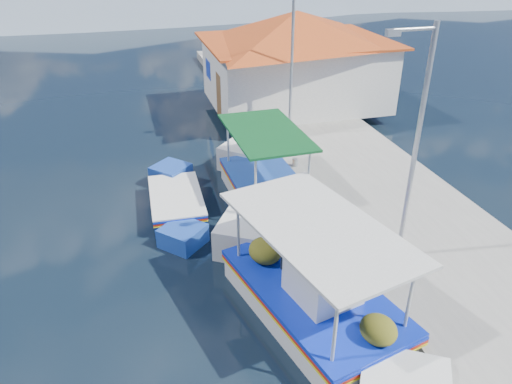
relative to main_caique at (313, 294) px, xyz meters
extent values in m
plane|color=black|center=(-1.82, -1.09, -0.54)|extent=(160.00, 160.00, 0.00)
cube|color=gray|center=(4.08, 4.91, -0.29)|extent=(5.00, 44.00, 0.50)
cylinder|color=#A5A8AD|center=(1.98, 0.91, 0.11)|extent=(0.20, 0.20, 0.30)
cylinder|color=#A5A8AD|center=(1.98, 6.91, 0.11)|extent=(0.20, 0.20, 0.30)
cylinder|color=#A5A8AD|center=(1.98, 12.91, 0.11)|extent=(0.20, 0.20, 0.30)
cube|color=white|center=(-0.02, -0.08, -0.30)|extent=(3.43, 5.12, 1.03)
cube|color=white|center=(0.72, 2.93, -0.17)|extent=(2.35, 2.35, 1.13)
cube|color=#0D27B4|center=(-0.02, -0.08, 0.17)|extent=(3.53, 5.27, 0.06)
cube|color=#B3210F|center=(-0.02, -0.08, 0.09)|extent=(3.53, 5.27, 0.05)
cube|color=yellow|center=(-0.02, -0.08, 0.01)|extent=(3.53, 5.27, 0.04)
cube|color=#0D27B4|center=(-0.02, -0.08, 0.25)|extent=(3.54, 5.23, 0.05)
cube|color=brown|center=(-0.02, -0.08, 0.22)|extent=(3.22, 4.98, 0.05)
cube|color=white|center=(-0.10, -0.40, 0.81)|extent=(1.60, 1.68, 1.19)
cube|color=silver|center=(-0.10, -0.40, 1.43)|extent=(1.75, 1.81, 0.06)
cylinder|color=beige|center=(-0.48, 2.06, 1.08)|extent=(0.08, 0.08, 1.73)
cylinder|color=beige|center=(1.37, 1.60, 1.08)|extent=(0.08, 0.08, 1.73)
cylinder|color=beige|center=(-1.42, -1.77, 1.08)|extent=(0.08, 0.08, 1.73)
cylinder|color=beige|center=(0.43, -2.22, 1.08)|extent=(0.08, 0.08, 1.73)
cube|color=silver|center=(-0.02, -0.08, 1.95)|extent=(3.54, 5.15, 0.08)
ellipsoid|color=#515416|center=(-0.08, 1.49, 0.53)|extent=(0.82, 0.90, 0.62)
ellipsoid|color=#515416|center=(0.78, 1.83, 0.48)|extent=(0.69, 0.76, 0.52)
ellipsoid|color=#515416|center=(-0.28, -2.02, 0.49)|extent=(0.73, 0.81, 0.55)
sphere|color=#FF3A08|center=(1.18, 0.29, 1.03)|extent=(0.43, 0.43, 0.43)
cube|color=white|center=(0.49, 5.71, -0.30)|extent=(2.25, 4.02, 1.01)
cube|color=white|center=(0.57, 8.37, -0.18)|extent=(2.17, 2.17, 1.12)
cube|color=white|center=(0.41, 3.14, -0.30)|extent=(2.11, 2.11, 0.96)
cube|color=#0D27B4|center=(0.49, 5.71, 0.16)|extent=(2.32, 4.14, 0.06)
cube|color=#B3210F|center=(0.49, 5.71, 0.08)|extent=(2.32, 4.14, 0.05)
cube|color=yellow|center=(0.49, 5.71, 0.00)|extent=(2.32, 4.14, 0.04)
cube|color=#1A41A1|center=(0.49, 5.71, 0.24)|extent=(2.34, 4.10, 0.05)
cube|color=brown|center=(0.49, 5.71, 0.21)|extent=(2.08, 3.94, 0.05)
cylinder|color=beige|center=(-0.31, 7.40, 1.06)|extent=(0.07, 0.07, 1.70)
cylinder|color=beige|center=(1.39, 7.35, 1.06)|extent=(0.07, 0.07, 1.70)
cylinder|color=beige|center=(-0.41, 4.08, 1.06)|extent=(0.07, 0.07, 1.70)
cylinder|color=beige|center=(1.29, 4.02, 1.06)|extent=(0.07, 0.07, 1.70)
cube|color=#0E471E|center=(0.49, 5.71, 1.91)|extent=(2.36, 4.03, 0.07)
cube|color=#1A41A1|center=(-2.54, 5.61, -0.35)|extent=(1.66, 3.02, 0.83)
cube|color=#1A41A1|center=(-2.60, 7.61, -0.24)|extent=(1.60, 1.60, 0.92)
cube|color=#1A41A1|center=(-2.49, 3.68, -0.35)|extent=(1.56, 1.56, 0.79)
cube|color=#0D27B4|center=(-2.54, 5.61, 0.04)|extent=(1.71, 3.12, 0.05)
cube|color=#B3210F|center=(-2.54, 5.61, -0.03)|extent=(1.71, 3.12, 0.04)
cube|color=yellow|center=(-2.54, 5.61, -0.09)|extent=(1.71, 3.12, 0.03)
cube|color=white|center=(-2.54, 5.61, 0.10)|extent=(1.73, 3.09, 0.04)
cube|color=brown|center=(-2.54, 5.61, 0.07)|extent=(1.53, 2.96, 0.04)
cube|color=white|center=(4.38, 13.91, 1.46)|extent=(8.00, 6.00, 3.00)
cube|color=#BC421A|center=(4.38, 13.91, 3.01)|extent=(8.64, 6.48, 0.10)
pyramid|color=#BC421A|center=(4.38, 13.91, 3.66)|extent=(10.49, 10.49, 1.40)
cube|color=brown|center=(0.40, 12.91, 0.96)|extent=(0.06, 1.00, 2.00)
cube|color=#0D27B4|center=(0.40, 15.41, 1.56)|extent=(0.06, 1.20, 0.90)
cylinder|color=#A5A8AD|center=(2.78, 0.91, 2.96)|extent=(0.12, 0.12, 6.00)
cylinder|color=#A5A8AD|center=(2.28, 0.91, 5.81)|extent=(1.00, 0.08, 0.08)
cube|color=#A5A8AD|center=(1.78, 0.91, 5.76)|extent=(0.30, 0.14, 0.14)
cylinder|color=#A5A8AD|center=(2.78, 9.91, 2.96)|extent=(0.12, 0.12, 6.00)
camera|label=1|loc=(-3.68, -8.34, 7.63)|focal=34.16mm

